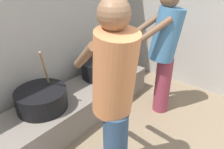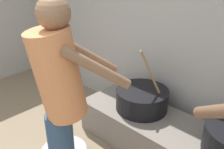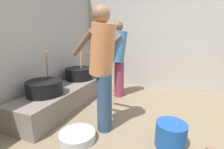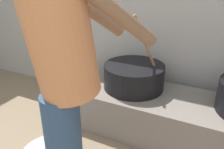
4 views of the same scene
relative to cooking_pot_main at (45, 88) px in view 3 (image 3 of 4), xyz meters
name	(u,v)px [view 3 (image 3 of 4)]	position (x,y,z in m)	size (l,w,h in m)	color
block_enclosure_rear	(1,40)	(-0.23, 0.47, 0.72)	(5.18, 0.20, 2.42)	#ADA8A0
block_enclosure_right	(183,39)	(2.26, -2.01, 0.72)	(0.20, 5.17, 2.42)	#ADA8A0
hearth_ledge	(68,95)	(0.49, -0.05, -0.30)	(2.17, 0.60, 0.37)	slate
cooking_pot_main	(45,88)	(0.00, 0.00, 0.00)	(0.54, 0.54, 0.67)	black
cooking_pot_secondary	(79,74)	(0.98, 0.00, 0.01)	(0.56, 0.56, 0.69)	black
cook_in_orange_shirt	(102,63)	(0.01, -0.99, 0.44)	(0.59, 0.74, 1.62)	navy
cook_in_blue_shirt	(118,55)	(1.24, -0.77, 0.40)	(0.69, 0.68, 1.56)	#8C3347
bucket_blue_plastic	(171,135)	(-0.04, -1.87, -0.34)	(0.35, 0.35, 0.29)	#194C99
metal_mixing_bowl	(77,136)	(-0.34, -0.79, -0.43)	(0.45, 0.45, 0.10)	#B7B7BC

